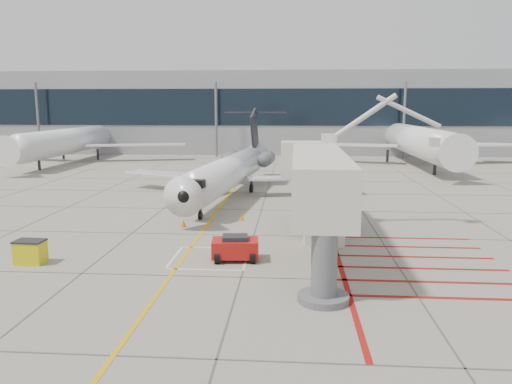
# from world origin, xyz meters

# --- Properties ---
(ground_plane) EXTENTS (260.00, 260.00, 0.00)m
(ground_plane) POSITION_xyz_m (0.00, 0.00, 0.00)
(ground_plane) COLOR gray
(ground_plane) RESTS_ON ground
(regional_jet) EXTENTS (26.80, 32.20, 7.79)m
(regional_jet) POSITION_xyz_m (-3.48, 15.21, 3.89)
(regional_jet) COLOR white
(regional_jet) RESTS_ON ground_plane
(jet_bridge) EXTENTS (9.20, 19.20, 7.65)m
(jet_bridge) POSITION_xyz_m (3.86, -0.18, 3.83)
(jet_bridge) COLOR silver
(jet_bridge) RESTS_ON ground_plane
(pushback_tug) EXTENTS (2.62, 1.77, 1.45)m
(pushback_tug) POSITION_xyz_m (-0.60, -1.26, 0.73)
(pushback_tug) COLOR #AE1510
(pushback_tug) RESTS_ON ground_plane
(spill_bin) EXTENTS (1.50, 1.03, 1.27)m
(spill_bin) POSITION_xyz_m (-11.38, -2.59, 0.64)
(spill_bin) COLOR #CAC20B
(spill_bin) RESTS_ON ground_plane
(baggage_cart) EXTENTS (1.99, 1.55, 1.11)m
(baggage_cart) POSITION_xyz_m (5.24, 6.75, 0.55)
(baggage_cart) COLOR #535257
(baggage_cart) RESTS_ON ground_plane
(ground_power_unit) EXTENTS (2.43, 1.50, 1.87)m
(ground_power_unit) POSITION_xyz_m (4.37, 2.22, 0.94)
(ground_power_unit) COLOR silver
(ground_power_unit) RESTS_ON ground_plane
(cone_nose) EXTENTS (0.40, 0.40, 0.55)m
(cone_nose) POSITION_xyz_m (-5.03, 5.92, 0.28)
(cone_nose) COLOR orange
(cone_nose) RESTS_ON ground_plane
(cone_side) EXTENTS (0.32, 0.32, 0.44)m
(cone_side) POSITION_xyz_m (-1.22, 8.27, 0.22)
(cone_side) COLOR orange
(cone_side) RESTS_ON ground_plane
(terminal_building) EXTENTS (180.00, 28.00, 14.00)m
(terminal_building) POSITION_xyz_m (10.00, 70.00, 7.00)
(terminal_building) COLOR gray
(terminal_building) RESTS_ON ground_plane
(terminal_glass_band) EXTENTS (180.00, 0.10, 6.00)m
(terminal_glass_band) POSITION_xyz_m (10.00, 55.95, 8.00)
(terminal_glass_band) COLOR black
(terminal_glass_band) RESTS_ON ground_plane
(bg_aircraft_b) EXTENTS (33.03, 36.71, 11.01)m
(bg_aircraft_b) POSITION_xyz_m (-30.35, 46.00, 5.51)
(bg_aircraft_b) COLOR silver
(bg_aircraft_b) RESTS_ON ground_plane
(bg_aircraft_c) EXTENTS (36.30, 40.33, 12.10)m
(bg_aircraft_c) POSITION_xyz_m (19.56, 46.00, 6.05)
(bg_aircraft_c) COLOR silver
(bg_aircraft_c) RESTS_ON ground_plane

